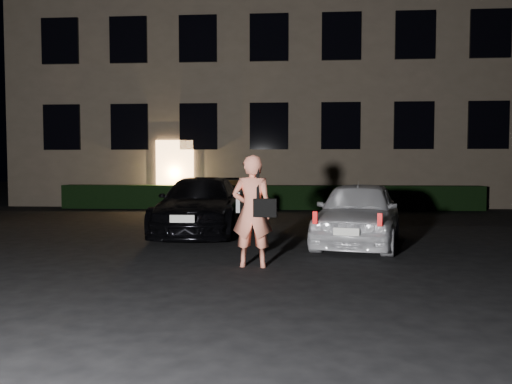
{
  "coord_description": "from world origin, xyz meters",
  "views": [
    {
      "loc": [
        0.77,
        -7.36,
        1.55
      ],
      "look_at": [
        0.14,
        2.0,
        1.06
      ],
      "focal_mm": 35.0,
      "sensor_mm": 36.0,
      "label": 1
    }
  ],
  "objects": [
    {
      "name": "hedge",
      "position": [
        0.0,
        10.5,
        0.42
      ],
      "size": [
        15.0,
        0.7,
        0.85
      ],
      "primitive_type": "cube",
      "color": "black",
      "rests_on": "ground"
    },
    {
      "name": "ground",
      "position": [
        0.0,
        0.0,
        0.0
      ],
      "size": [
        80.0,
        80.0,
        0.0
      ],
      "primitive_type": "plane",
      "color": "black",
      "rests_on": "ground"
    },
    {
      "name": "hatch",
      "position": [
        2.13,
        2.52,
        0.63
      ],
      "size": [
        2.33,
        3.94,
        1.26
      ],
      "rotation": [
        0.0,
        0.0,
        -0.24
      ],
      "color": "silver",
      "rests_on": "ground"
    },
    {
      "name": "sedan",
      "position": [
        -1.28,
        4.09,
        0.64
      ],
      "size": [
        1.97,
        4.52,
        1.28
      ],
      "rotation": [
        0.0,
        0.0,
        0.02
      ],
      "color": "black",
      "rests_on": "ground"
    },
    {
      "name": "man",
      "position": [
        0.21,
        0.2,
        0.86
      ],
      "size": [
        0.71,
        0.45,
        1.71
      ],
      "rotation": [
        0.0,
        0.0,
        3.08
      ],
      "color": "#FF8B6C",
      "rests_on": "ground"
    },
    {
      "name": "building",
      "position": [
        -0.0,
        14.99,
        6.0
      ],
      "size": [
        20.0,
        8.11,
        12.0
      ],
      "color": "brown",
      "rests_on": "ground"
    }
  ]
}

